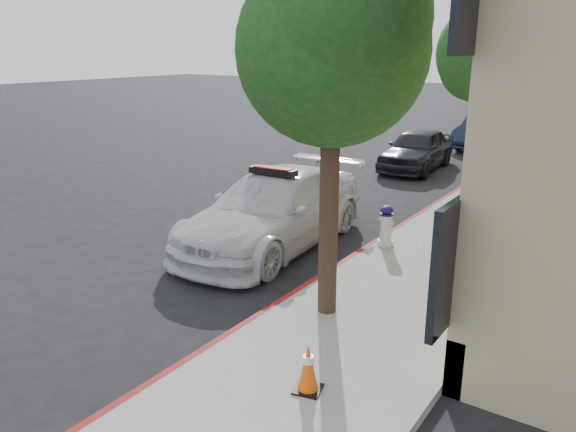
% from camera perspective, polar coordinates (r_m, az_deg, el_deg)
% --- Properties ---
extents(ground, '(120.00, 120.00, 0.00)m').
position_cam_1_polar(ground, '(12.42, -2.98, -3.42)').
color(ground, black).
rests_on(ground, ground).
extents(sidewalk, '(3.20, 50.00, 0.15)m').
position_cam_1_polar(sidewalk, '(20.02, 23.42, 3.27)').
color(sidewalk, gray).
rests_on(sidewalk, ground).
extents(curb_strip, '(0.12, 50.00, 0.15)m').
position_cam_1_polar(curb_strip, '(20.35, 19.19, 3.92)').
color(curb_strip, maroon).
rests_on(curb_strip, ground).
extents(tree_near, '(2.92, 2.82, 5.62)m').
position_cam_1_polar(tree_near, '(8.35, 4.66, 16.65)').
color(tree_near, black).
rests_on(tree_near, sidewalk).
extents(tree_mid, '(2.77, 2.64, 5.43)m').
position_cam_1_polar(tree_mid, '(15.80, 19.71, 15.41)').
color(tree_mid, black).
rests_on(tree_mid, sidewalk).
extents(tree_far, '(3.10, 3.00, 5.81)m').
position_cam_1_polar(tree_far, '(23.62, 25.04, 15.55)').
color(tree_far, black).
rests_on(tree_far, sidewalk).
extents(police_car, '(2.63, 5.76, 1.79)m').
position_cam_1_polar(police_car, '(12.45, -1.49, 0.62)').
color(police_car, silver).
rests_on(police_car, ground).
extents(parked_car_mid, '(2.00, 4.44, 1.48)m').
position_cam_1_polar(parked_car_mid, '(20.95, 12.95, 6.64)').
color(parked_car_mid, black).
rests_on(parked_car_mid, ground).
extents(parked_car_far, '(1.76, 4.68, 1.53)m').
position_cam_1_polar(parked_car_far, '(26.38, 19.50, 8.19)').
color(parked_car_far, '#131C31').
rests_on(parked_car_far, ground).
extents(fire_hydrant, '(0.38, 0.34, 0.89)m').
position_cam_1_polar(fire_hydrant, '(12.29, 9.93, -1.00)').
color(fire_hydrant, silver).
rests_on(fire_hydrant, sidewalk).
extents(traffic_cone, '(0.40, 0.40, 0.64)m').
position_cam_1_polar(traffic_cone, '(7.22, 2.06, -15.17)').
color(traffic_cone, black).
rests_on(traffic_cone, sidewalk).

